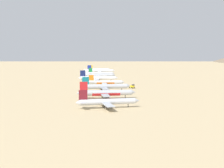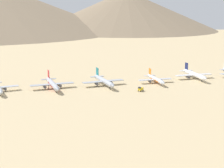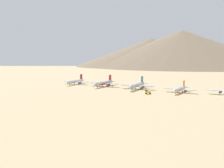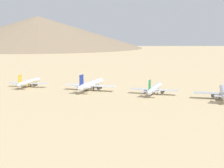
% 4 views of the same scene
% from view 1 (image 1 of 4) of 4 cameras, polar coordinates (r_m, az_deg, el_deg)
% --- Properties ---
extents(ground_plane, '(2133.33, 2133.33, 0.00)m').
position_cam_1_polar(ground_plane, '(419.08, -1.63, 0.31)').
color(ground_plane, tan).
extents(parked_jet_0, '(42.68, 34.62, 12.32)m').
position_cam_1_polar(parked_jet_0, '(240.78, -0.79, -2.77)').
color(parked_jet_0, silver).
rests_on(parked_jet_0, ground).
extents(parked_jet_1, '(45.96, 37.35, 13.25)m').
position_cam_1_polar(parked_jet_1, '(284.96, -0.99, -1.38)').
color(parked_jet_1, '#B2B7C1').
rests_on(parked_jet_1, ground).
extents(parked_jet_2, '(46.28, 37.56, 13.35)m').
position_cam_1_polar(parked_jet_2, '(329.47, -1.16, -0.40)').
color(parked_jet_2, '#B2B7C1').
rests_on(parked_jet_2, ground).
extents(parked_jet_3, '(38.68, 31.61, 11.18)m').
position_cam_1_polar(parked_jet_3, '(377.56, -1.05, 0.27)').
color(parked_jet_3, silver).
rests_on(parked_jet_3, ground).
extents(parked_jet_4, '(45.43, 37.14, 13.13)m').
position_cam_1_polar(parked_jet_4, '(420.13, -2.25, 0.92)').
color(parked_jet_4, white).
rests_on(parked_jet_4, ground).
extents(parked_jet_5, '(42.47, 34.50, 12.25)m').
position_cam_1_polar(parked_jet_5, '(464.95, -2.10, 1.35)').
color(parked_jet_5, '#B2B7C1').
rests_on(parked_jet_5, ground).
extents(parked_jet_6, '(37.26, 30.41, 10.75)m').
position_cam_1_polar(parked_jet_6, '(506.81, -1.78, 1.67)').
color(parked_jet_6, silver).
rests_on(parked_jet_6, ground).
extents(parked_jet_7, '(42.95, 35.05, 12.39)m').
position_cam_1_polar(parked_jet_7, '(549.74, -1.86, 2.04)').
color(parked_jet_7, silver).
rests_on(parked_jet_7, ground).
extents(parked_jet_8, '(35.40, 28.74, 10.21)m').
position_cam_1_polar(parked_jet_8, '(597.30, -1.96, 2.27)').
color(parked_jet_8, silver).
rests_on(parked_jet_8, ground).
extents(service_truck, '(4.88, 5.70, 3.90)m').
position_cam_1_polar(service_truck, '(356.02, 3.10, -0.33)').
color(service_truck, yellow).
rests_on(service_truck, ground).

